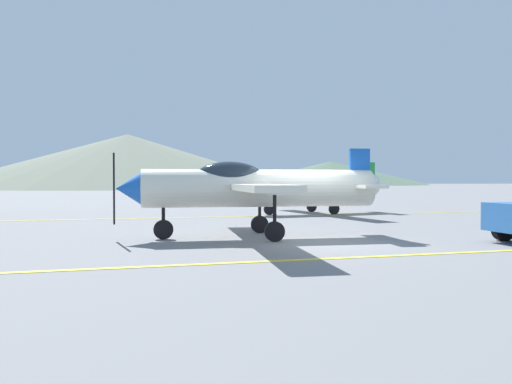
# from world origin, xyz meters

# --- Properties ---
(ground_plane) EXTENTS (400.00, 400.00, 0.00)m
(ground_plane) POSITION_xyz_m (0.00, 0.00, 0.00)
(ground_plane) COLOR slate
(apron_line_near) EXTENTS (80.00, 0.16, 0.01)m
(apron_line_near) POSITION_xyz_m (0.00, -3.09, 0.01)
(apron_line_near) COLOR yellow
(apron_line_near) RESTS_ON ground_plane
(apron_line_far) EXTENTS (80.00, 0.16, 0.01)m
(apron_line_far) POSITION_xyz_m (0.00, 9.00, 0.01)
(apron_line_far) COLOR yellow
(apron_line_far) RESTS_ON ground_plane
(airplane_near) EXTENTS (7.61, 8.76, 2.62)m
(airplane_near) POSITION_xyz_m (-1.52, 1.04, 1.48)
(airplane_near) COLOR silver
(airplane_near) RESTS_ON ground_plane
(airplane_mid) EXTENTS (7.65, 8.76, 2.62)m
(airplane_mid) POSITION_xyz_m (4.05, 10.10, 1.48)
(airplane_mid) COLOR white
(airplane_mid) RESTS_ON ground_plane
(hill_centerleft) EXTENTS (87.09, 87.09, 13.31)m
(hill_centerleft) POSITION_xyz_m (-5.48, 113.10, 6.66)
(hill_centerleft) COLOR slate
(hill_centerleft) RESTS_ON ground_plane
(hill_centerright) EXTENTS (73.35, 73.35, 9.02)m
(hill_centerright) POSITION_xyz_m (69.86, 159.36, 4.51)
(hill_centerright) COLOR #4C6651
(hill_centerright) RESTS_ON ground_plane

